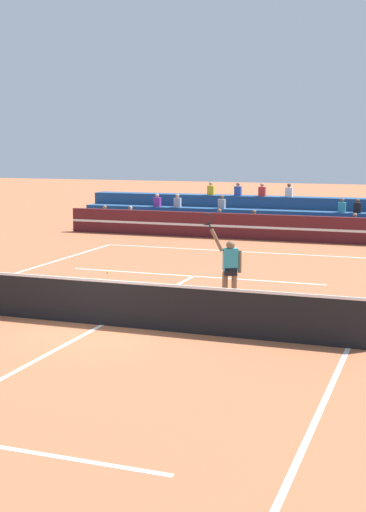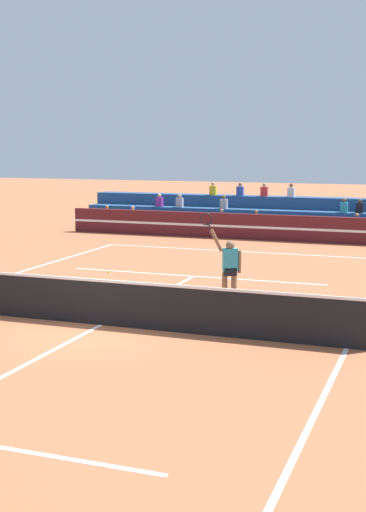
# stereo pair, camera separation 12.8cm
# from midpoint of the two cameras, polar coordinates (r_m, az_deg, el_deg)

# --- Properties ---
(ground_plane) EXTENTS (120.00, 120.00, 0.00)m
(ground_plane) POSITION_cam_midpoint_polar(r_m,az_deg,el_deg) (16.37, -6.35, -5.51)
(ground_plane) COLOR #AD603D
(court_lines) EXTENTS (11.10, 23.90, 0.01)m
(court_lines) POSITION_cam_midpoint_polar(r_m,az_deg,el_deg) (16.37, -6.35, -5.50)
(court_lines) COLOR white
(court_lines) RESTS_ON ground
(tennis_net) EXTENTS (12.00, 0.10, 1.10)m
(tennis_net) POSITION_cam_midpoint_polar(r_m,az_deg,el_deg) (16.25, -6.38, -3.65)
(tennis_net) COLOR black
(tennis_net) RESTS_ON ground
(sponsor_banner_wall) EXTENTS (18.00, 0.26, 1.10)m
(sponsor_banner_wall) POSITION_cam_midpoint_polar(r_m,az_deg,el_deg) (30.66, 6.55, 2.30)
(sponsor_banner_wall) COLOR #51191E
(sponsor_banner_wall) RESTS_ON ground
(bleacher_stand) EXTENTS (18.51, 2.85, 2.28)m
(bleacher_stand) POSITION_cam_midpoint_polar(r_m,az_deg,el_deg) (33.11, 7.61, 2.94)
(bleacher_stand) COLOR navy
(bleacher_stand) RESTS_ON ground
(tennis_player) EXTENTS (0.98, 0.55, 2.46)m
(tennis_player) POSITION_cam_midpoint_polar(r_m,az_deg,el_deg) (17.75, 3.91, -1.09)
(tennis_player) COLOR brown
(tennis_player) RESTS_ON ground
(tennis_ball) EXTENTS (0.07, 0.07, 0.07)m
(tennis_ball) POSITION_cam_midpoint_polar(r_m,az_deg,el_deg) (22.83, -5.82, -1.28)
(tennis_ball) COLOR #C6DB33
(tennis_ball) RESTS_ON ground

